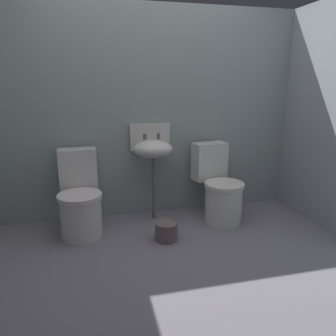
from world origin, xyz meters
The scene contains 6 objects.
ground_plane centered at (0.00, 0.00, -0.04)m, with size 3.53×2.41×0.08m, color slate.
wall_back centered at (0.00, 1.06, 1.08)m, with size 3.53×0.10×2.15m, color #8B9999.
toilet_left centered at (-0.75, 0.65, 0.32)m, with size 0.41×0.60×0.78m.
toilet_right centered at (0.65, 0.65, 0.32)m, with size 0.48×0.65×0.78m.
sink centered at (-0.02, 0.84, 0.75)m, with size 0.42×0.34×0.99m.
bucket centered at (0.00, 0.32, 0.09)m, with size 0.22×0.22×0.18m.
Camera 1 is at (-0.61, -2.29, 1.40)m, focal length 34.21 mm.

